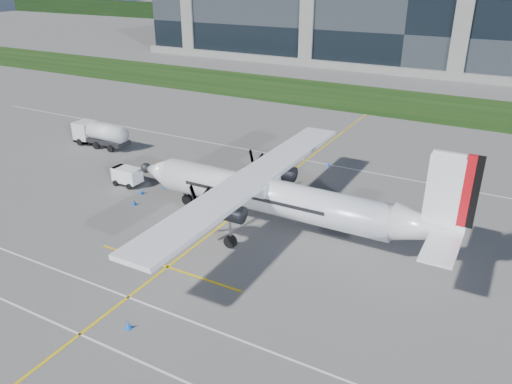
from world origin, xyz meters
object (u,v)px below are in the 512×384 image
Objects in this scene: baggage_tug at (127,176)px; safety_cone_portwing at (128,325)px; safety_cone_nose_port at (134,202)px; fuel_tanker_truck at (98,134)px; safety_cone_nose_stbd at (164,185)px; turboprop_aircraft at (282,180)px; safety_cone_fwd at (141,191)px; safety_cone_stbdwing at (328,163)px; ground_crew_person at (160,169)px.

baggage_tug is 5.69× the size of safety_cone_portwing.
baggage_tug is at bearing 138.58° from safety_cone_nose_port.
fuel_tanker_truck is 2.60× the size of baggage_tug.
safety_cone_nose_port is at bearing -89.67° from safety_cone_nose_stbd.
safety_cone_nose_stbd is at bearing 90.33° from safety_cone_nose_port.
turboprop_aircraft reaches higher than safety_cone_fwd.
safety_cone_portwing is 29.96m from safety_cone_stbdwing.
safety_cone_fwd is at bearing -179.52° from turboprop_aircraft.
safety_cone_fwd and safety_cone_stbdwing have the same top height.
safety_cone_portwing and safety_cone_stbdwing have the same top height.
turboprop_aircraft is 10.05× the size of baggage_tug.
ground_crew_person is (12.63, -4.39, -0.40)m from fuel_tanker_truck.
fuel_tanker_truck is at bearing 157.19° from safety_cone_nose_stbd.
baggage_tug is 3.25m from ground_crew_person.
safety_cone_nose_stbd is 1.00× the size of safety_cone_stbdwing.
ground_crew_person reaches higher than safety_cone_nose_stbd.
ground_crew_person is (-15.15, 3.66, -3.30)m from turboprop_aircraft.
baggage_tug is 5.69× the size of safety_cone_nose_port.
baggage_tug is 21.50m from safety_cone_portwing.
fuel_tanker_truck reaches higher than safety_cone_fwd.
safety_cone_nose_stbd is (3.51, 1.09, -0.60)m from baggage_tug.
safety_cone_nose_port is 16.81m from safety_cone_portwing.
baggage_tug is at bearing -162.75° from safety_cone_nose_stbd.
safety_cone_portwing is 1.00× the size of safety_cone_stbdwing.
ground_crew_person is at bearing -19.17° from fuel_tanker_truck.
safety_cone_fwd is at bearing 128.48° from safety_cone_portwing.
turboprop_aircraft is 14.04m from safety_cone_nose_stbd.
ground_crew_person reaches higher than safety_cone_nose_port.
ground_crew_person is at bearing 137.40° from safety_cone_nose_stbd.
safety_cone_nose_stbd is 20.22m from safety_cone_portwing.
safety_cone_nose_port is 1.00× the size of safety_cone_stbdwing.
safety_cone_nose_port is (3.54, -3.12, -0.60)m from baggage_tug.
fuel_tanker_truck is 3.74× the size of ground_crew_person.
safety_cone_fwd is at bearing -133.20° from ground_crew_person.
safety_cone_stbdwing is at bearing 96.98° from turboprop_aircraft.
safety_cone_fwd is 19.51m from safety_cone_stbdwing.
safety_cone_stbdwing is at bearing -15.86° from ground_crew_person.
fuel_tanker_truck is 13.12m from baggage_tug.
safety_cone_nose_stbd is 1.00× the size of safety_cone_portwing.
baggage_tug is 20.53m from safety_cone_stbdwing.
safety_cone_stbdwing is at bearing 56.21° from safety_cone_nose_port.
safety_cone_nose_stbd is at bearing 171.60° from turboprop_aircraft.
safety_cone_fwd is at bearing -31.22° from fuel_tanker_truck.
turboprop_aircraft is 15.52m from safety_cone_stbdwing.
safety_cone_nose_stbd is at bearing -131.65° from safety_cone_stbdwing.
ground_crew_person is at bearing 102.74° from safety_cone_fwd.
fuel_tanker_truck is 15.75m from safety_cone_nose_stbd.
safety_cone_portwing is (25.37, -23.12, -1.14)m from fuel_tanker_truck.
turboprop_aircraft is 14.86m from safety_cone_fwd.
ground_crew_person is 2.61m from safety_cone_nose_stbd.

